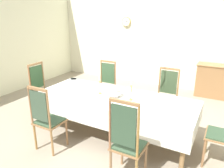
{
  "coord_description": "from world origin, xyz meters",
  "views": [
    {
      "loc": [
        1.71,
        -3.2,
        2.24
      ],
      "look_at": [
        -0.11,
        0.14,
        0.97
      ],
      "focal_mm": 34.66,
      "sensor_mm": 36.0,
      "label": 1
    }
  ],
  "objects_px": {
    "candlestick_east": "(131,92)",
    "bowl_near_right": "(128,89)",
    "chair_north_b": "(166,96)",
    "bowl_near_left": "(74,80)",
    "chair_head_west": "(42,89)",
    "candlestick_west": "(100,86)",
    "soup_tureen": "(114,91)",
    "spoon_primary": "(70,79)",
    "chair_north_a": "(106,85)",
    "chair_south_a": "(46,118)",
    "mounted_clock": "(126,22)",
    "chair_south_b": "(127,141)",
    "sideboard": "(224,82)",
    "dining_table": "(115,101)",
    "spoon_secondary": "(135,90)"
  },
  "relations": [
    {
      "from": "chair_south_b",
      "to": "chair_head_west",
      "type": "bearing_deg",
      "value": 159.21
    },
    {
      "from": "chair_south_b",
      "to": "spoon_secondary",
      "type": "distance_m",
      "value": 1.55
    },
    {
      "from": "chair_north_b",
      "to": "bowl_near_left",
      "type": "distance_m",
      "value": 2.06
    },
    {
      "from": "candlestick_west",
      "to": "candlestick_east",
      "type": "xyz_separation_m",
      "value": [
        0.64,
        0.0,
        0.01
      ]
    },
    {
      "from": "dining_table",
      "to": "bowl_near_right",
      "type": "relative_size",
      "value": 16.69
    },
    {
      "from": "chair_head_west",
      "to": "candlestick_west",
      "type": "distance_m",
      "value": 1.57
    },
    {
      "from": "candlestick_west",
      "to": "bowl_near_left",
      "type": "xyz_separation_m",
      "value": [
        -0.96,
        0.43,
        -0.13
      ]
    },
    {
      "from": "bowl_near_right",
      "to": "mounted_clock",
      "type": "relative_size",
      "value": 0.6
    },
    {
      "from": "chair_south_a",
      "to": "chair_head_west",
      "type": "relative_size",
      "value": 0.98
    },
    {
      "from": "soup_tureen",
      "to": "sideboard",
      "type": "distance_m",
      "value": 3.52
    },
    {
      "from": "candlestick_east",
      "to": "chair_north_a",
      "type": "bearing_deg",
      "value": 138.22
    },
    {
      "from": "chair_south_a",
      "to": "candlestick_west",
      "type": "xyz_separation_m",
      "value": [
        0.44,
        0.96,
        0.33
      ]
    },
    {
      "from": "candlestick_east",
      "to": "spoon_secondary",
      "type": "height_order",
      "value": "candlestick_east"
    },
    {
      "from": "chair_south_a",
      "to": "bowl_near_right",
      "type": "xyz_separation_m",
      "value": [
        0.83,
        1.42,
        0.2
      ]
    },
    {
      "from": "chair_south_a",
      "to": "chair_north_b",
      "type": "xyz_separation_m",
      "value": [
        1.46,
        1.93,
        0.0
      ]
    },
    {
      "from": "soup_tureen",
      "to": "mounted_clock",
      "type": "distance_m",
      "value": 3.69
    },
    {
      "from": "chair_south_a",
      "to": "spoon_secondary",
      "type": "height_order",
      "value": "chair_south_a"
    },
    {
      "from": "candlestick_west",
      "to": "bowl_near_left",
      "type": "height_order",
      "value": "candlestick_west"
    },
    {
      "from": "chair_south_b",
      "to": "soup_tureen",
      "type": "xyz_separation_m",
      "value": [
        -0.72,
        0.97,
        0.26
      ]
    },
    {
      "from": "bowl_near_left",
      "to": "bowl_near_right",
      "type": "height_order",
      "value": "bowl_near_left"
    },
    {
      "from": "chair_head_west",
      "to": "bowl_near_left",
      "type": "bearing_deg",
      "value": 126.61
    },
    {
      "from": "bowl_near_left",
      "to": "spoon_secondary",
      "type": "relative_size",
      "value": 0.95
    },
    {
      "from": "chair_north_a",
      "to": "chair_south_b",
      "type": "distance_m",
      "value": 2.42
    },
    {
      "from": "candlestick_west",
      "to": "spoon_secondary",
      "type": "height_order",
      "value": "candlestick_west"
    },
    {
      "from": "dining_table",
      "to": "spoon_primary",
      "type": "distance_m",
      "value": 1.47
    },
    {
      "from": "chair_head_west",
      "to": "spoon_primary",
      "type": "bearing_deg",
      "value": 134.66
    },
    {
      "from": "chair_north_a",
      "to": "candlestick_west",
      "type": "distance_m",
      "value": 1.11
    },
    {
      "from": "chair_south_b",
      "to": "spoon_secondary",
      "type": "height_order",
      "value": "chair_south_b"
    },
    {
      "from": "chair_south_b",
      "to": "spoon_secondary",
      "type": "relative_size",
      "value": 7.14
    },
    {
      "from": "dining_table",
      "to": "spoon_primary",
      "type": "relative_size",
      "value": 16.3
    },
    {
      "from": "chair_north_b",
      "to": "bowl_near_right",
      "type": "relative_size",
      "value": 6.69
    },
    {
      "from": "chair_north_a",
      "to": "sideboard",
      "type": "bearing_deg",
      "value": -140.06
    },
    {
      "from": "bowl_near_left",
      "to": "chair_north_b",
      "type": "bearing_deg",
      "value": 15.2
    },
    {
      "from": "bowl_near_right",
      "to": "spoon_primary",
      "type": "distance_m",
      "value": 1.46
    },
    {
      "from": "candlestick_west",
      "to": "spoon_secondary",
      "type": "bearing_deg",
      "value": 43.52
    },
    {
      "from": "candlestick_west",
      "to": "mounted_clock",
      "type": "xyz_separation_m",
      "value": [
        -1.01,
        3.28,
        1.02
      ]
    },
    {
      "from": "soup_tureen",
      "to": "chair_south_b",
      "type": "bearing_deg",
      "value": -53.46
    },
    {
      "from": "chair_south_b",
      "to": "bowl_near_left",
      "type": "bearing_deg",
      "value": 144.79
    },
    {
      "from": "chair_south_a",
      "to": "bowl_near_left",
      "type": "relative_size",
      "value": 6.99
    },
    {
      "from": "candlestick_east",
      "to": "bowl_near_right",
      "type": "relative_size",
      "value": 2.2
    },
    {
      "from": "chair_north_b",
      "to": "spoon_primary",
      "type": "height_order",
      "value": "chair_north_b"
    },
    {
      "from": "chair_north_a",
      "to": "mounted_clock",
      "type": "xyz_separation_m",
      "value": [
        -0.57,
        2.32,
        1.35
      ]
    },
    {
      "from": "dining_table",
      "to": "chair_south_a",
      "type": "height_order",
      "value": "chair_south_a"
    },
    {
      "from": "chair_south_a",
      "to": "sideboard",
      "type": "xyz_separation_m",
      "value": [
        2.47,
        4.0,
        -0.14
      ]
    },
    {
      "from": "chair_north_b",
      "to": "chair_head_west",
      "type": "relative_size",
      "value": 0.98
    },
    {
      "from": "chair_north_b",
      "to": "spoon_secondary",
      "type": "bearing_deg",
      "value": 43.47
    },
    {
      "from": "soup_tureen",
      "to": "spoon_primary",
      "type": "relative_size",
      "value": 1.65
    },
    {
      "from": "bowl_near_left",
      "to": "chair_south_b",
      "type": "bearing_deg",
      "value": -35.21
    },
    {
      "from": "chair_north_a",
      "to": "candlestick_west",
      "type": "xyz_separation_m",
      "value": [
        0.44,
        -0.96,
        0.33
      ]
    },
    {
      "from": "chair_north_b",
      "to": "bowl_near_right",
      "type": "xyz_separation_m",
      "value": [
        -0.63,
        -0.51,
        0.2
      ]
    }
  ]
}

